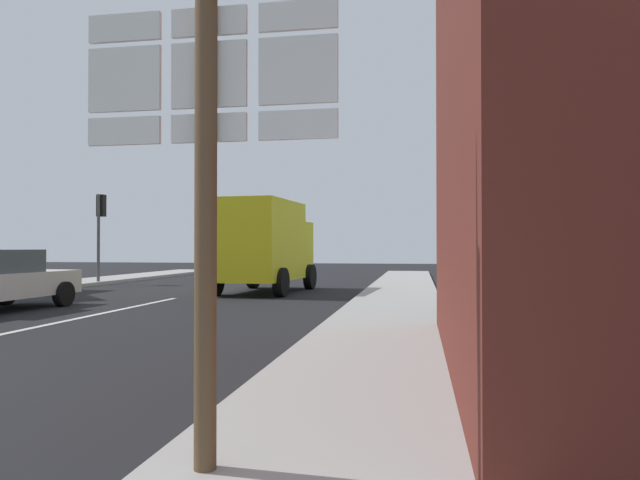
{
  "coord_description": "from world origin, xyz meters",
  "views": [
    {
      "loc": [
        7.15,
        -4.04,
        1.52
      ],
      "look_at": [
        4.42,
        11.84,
        1.73
      ],
      "focal_mm": 32.1,
      "sensor_mm": 36.0,
      "label": 1
    }
  ],
  "objects": [
    {
      "name": "ground_plane",
      "position": [
        0.0,
        10.0,
        0.0
      ],
      "size": [
        80.0,
        80.0,
        0.0
      ],
      "primitive_type": "plane",
      "color": "black"
    },
    {
      "name": "route_sign_post",
      "position": [
        5.84,
        -0.61,
        2.0
      ],
      "size": [
        1.66,
        0.14,
        3.2
      ],
      "color": "brown",
      "rests_on": "ground"
    },
    {
      "name": "traffic_light_far_left",
      "position": [
        -5.71,
        17.54,
        2.74
      ],
      "size": [
        0.3,
        0.49,
        3.7
      ],
      "color": "#47474C",
      "rests_on": "ground"
    },
    {
      "name": "delivery_truck",
      "position": [
        2.01,
        14.63,
        1.65
      ],
      "size": [
        2.8,
        5.15,
        3.05
      ],
      "color": "yellow",
      "rests_on": "ground"
    },
    {
      "name": "lane_centre_stripe",
      "position": [
        0.0,
        6.0,
        0.01
      ],
      "size": [
        0.16,
        12.0,
        0.01
      ],
      "primitive_type": "cube",
      "color": "silver",
      "rests_on": "ground"
    },
    {
      "name": "sidewalk_right",
      "position": [
        6.58,
        8.0,
        0.07
      ],
      "size": [
        2.33,
        44.0,
        0.14
      ],
      "primitive_type": "cube",
      "color": "#9E9B96",
      "rests_on": "ground"
    }
  ]
}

